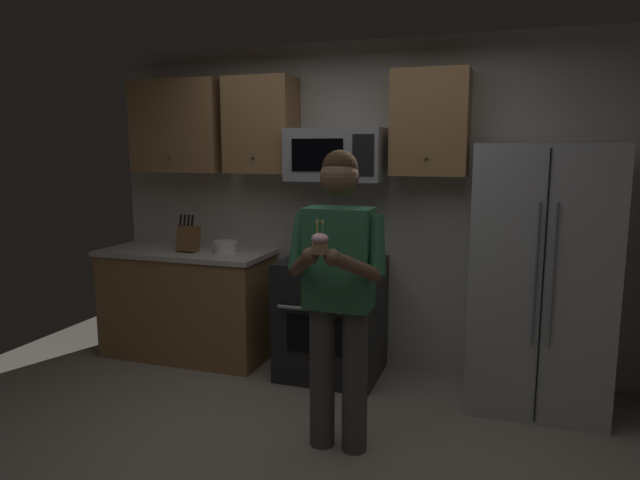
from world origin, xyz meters
The scene contains 11 objects.
ground_plane centered at (0.00, 0.00, 0.00)m, with size 6.00×6.00×0.00m, color #9E9384.
wall_back centered at (0.00, 1.75, 1.30)m, with size 4.40×0.10×2.60m, color beige.
oven_range centered at (-0.15, 1.36, 0.46)m, with size 0.76×0.70×0.93m.
microwave centered at (-0.15, 1.48, 1.72)m, with size 0.74×0.41×0.40m.
refrigerator centered at (1.35, 1.32, 0.90)m, with size 0.90×0.75×1.80m.
cabinet_row_upper centered at (-0.72, 1.53, 1.95)m, with size 2.78×0.36×0.76m.
counter_left centered at (-1.45, 1.38, 0.46)m, with size 1.44×0.66×0.92m.
knife_block centered at (-1.39, 1.33, 1.03)m, with size 0.16×0.15×0.32m.
bowl_large_white centered at (-1.08, 1.39, 0.97)m, with size 0.20×0.20×0.09m.
person centered at (0.23, 0.28, 1.00)m, with size 0.60×0.48×1.76m.
cupcake centered at (0.23, -0.04, 1.29)m, with size 0.09×0.09×0.17m.
Camera 1 is at (1.15, -2.77, 1.77)m, focal length 32.18 mm.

